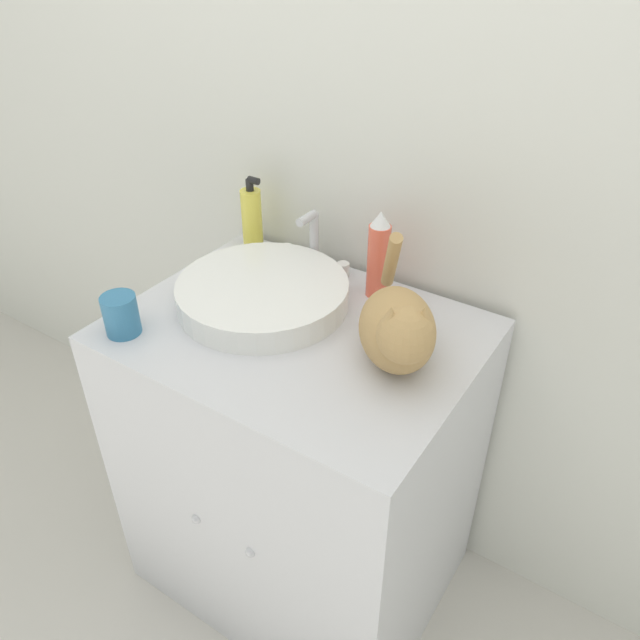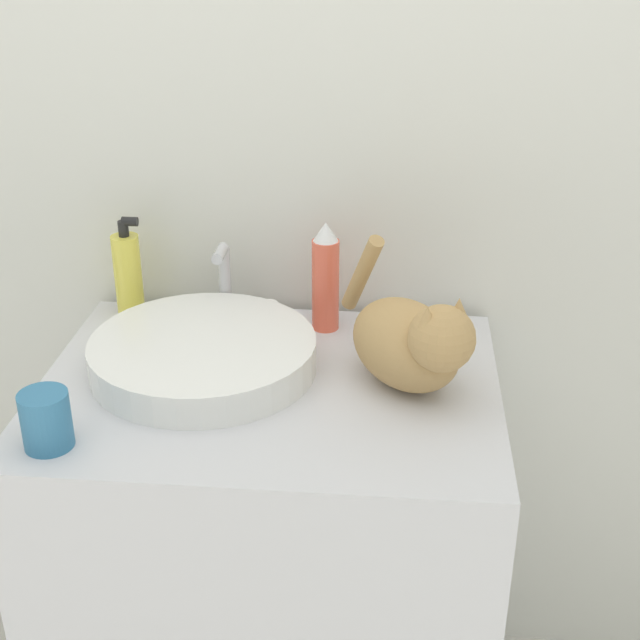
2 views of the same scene
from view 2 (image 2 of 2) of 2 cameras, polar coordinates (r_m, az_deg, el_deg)
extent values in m
cube|color=silver|center=(1.72, -1.91, 13.07)|extent=(6.00, 0.05, 2.50)
cube|color=silver|center=(1.80, -2.91, -16.06)|extent=(0.79, 0.60, 0.86)
cylinder|color=white|center=(1.58, -7.48, -2.20)|extent=(0.40, 0.40, 0.06)
cylinder|color=silver|center=(1.75, -6.10, 2.40)|extent=(0.02, 0.02, 0.15)
cylinder|color=silver|center=(1.69, -6.42, 4.25)|extent=(0.02, 0.06, 0.02)
cylinder|color=white|center=(1.79, -8.74, 0.85)|extent=(0.03, 0.03, 0.03)
cylinder|color=white|center=(1.76, -3.24, 0.63)|extent=(0.03, 0.03, 0.03)
ellipsoid|color=tan|center=(1.51, 5.48, -1.55)|extent=(0.26, 0.28, 0.15)
sphere|color=tan|center=(1.42, 7.79, -1.18)|extent=(0.15, 0.15, 0.11)
cone|color=tan|center=(1.38, 6.89, 0.15)|extent=(0.05, 0.05, 0.04)
cone|color=tan|center=(1.42, 8.87, 0.66)|extent=(0.05, 0.05, 0.04)
cylinder|color=tan|center=(1.59, 2.72, 2.99)|extent=(0.09, 0.11, 0.17)
cylinder|color=#EADB4C|center=(1.78, -12.18, 2.74)|extent=(0.05, 0.05, 0.17)
cylinder|color=black|center=(1.74, -12.48, 5.73)|extent=(0.02, 0.02, 0.03)
cylinder|color=black|center=(1.74, -12.08, 6.19)|extent=(0.03, 0.02, 0.02)
cylinder|color=#EF6047|center=(1.69, 0.35, 2.25)|extent=(0.05, 0.05, 0.18)
cone|color=white|center=(1.65, 0.36, 5.68)|extent=(0.05, 0.05, 0.04)
cylinder|color=teal|center=(1.41, -17.13, -6.14)|extent=(0.08, 0.08, 0.09)
camera|label=1|loc=(0.61, 57.39, 17.38)|focal=35.00mm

